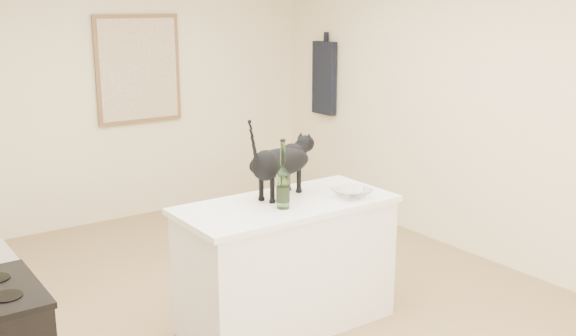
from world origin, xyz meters
The scene contains 11 objects.
floor centered at (0.00, 0.00, 0.00)m, with size 5.50×5.50×0.00m, color #8F754C.
wall_back centered at (0.00, 2.75, 1.30)m, with size 4.50×4.50×0.00m, color beige.
wall_right centered at (2.25, 0.00, 1.30)m, with size 5.50×5.50×0.00m, color beige.
island_base centered at (0.10, -0.20, 0.43)m, with size 1.44×0.67×0.86m, color white.
island_top centered at (0.10, -0.20, 0.88)m, with size 1.50×0.70×0.04m, color white.
artwork_frame centered at (0.30, 2.72, 1.55)m, with size 0.90×0.03×1.10m, color brown.
artwork_canvas centered at (0.30, 2.70, 1.55)m, with size 0.82×0.00×1.02m, color beige.
hanging_garment centered at (2.19, 2.05, 1.40)m, with size 0.08×0.34×0.80m, color black.
black_cat centered at (0.13, -0.07, 1.12)m, with size 0.63×0.19×0.44m, color black, non-canonical shape.
wine_bottle centered at (0.00, -0.30, 1.10)m, with size 0.09×0.09×0.41m, color #2F5D25.
glass_bowl centered at (0.53, -0.38, 0.93)m, with size 0.26×0.26×0.06m, color white.
Camera 1 is at (-2.35, -3.70, 2.21)m, focal length 41.14 mm.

